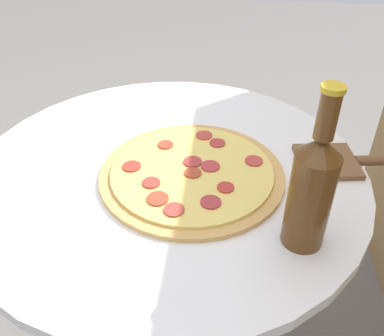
% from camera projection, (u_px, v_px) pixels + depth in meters
% --- Properties ---
extents(table, '(0.82, 0.82, 0.74)m').
position_uv_depth(table, '(171.00, 238.00, 1.01)').
color(table, white).
rests_on(table, ground_plane).
extents(pizza, '(0.37, 0.37, 0.02)m').
position_uv_depth(pizza, '(192.00, 173.00, 0.86)').
color(pizza, tan).
rests_on(pizza, table).
extents(beer_bottle, '(0.07, 0.07, 0.28)m').
position_uv_depth(beer_bottle, '(312.00, 189.00, 0.66)').
color(beer_bottle, '#563314').
rests_on(beer_bottle, table).
extents(pizza_paddle, '(0.14, 0.26, 0.02)m').
position_uv_depth(pizza_paddle, '(343.00, 161.00, 0.90)').
color(pizza_paddle, brown).
rests_on(pizza_paddle, table).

